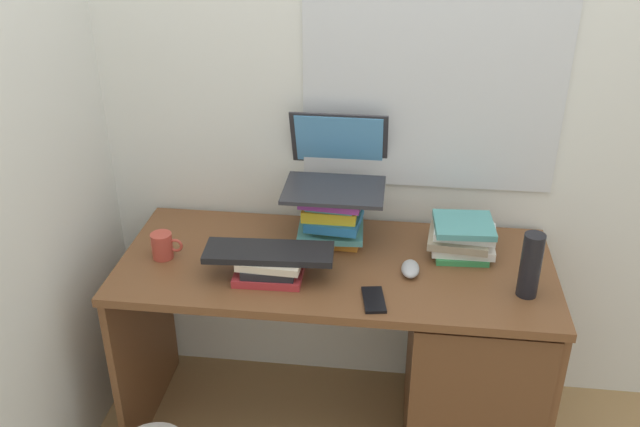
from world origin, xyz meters
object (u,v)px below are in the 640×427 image
(laptop, at_px, (336,169))
(computer_mouse, at_px, (410,269))
(book_stack_keyboard_riser, at_px, (270,266))
(book_stack_tall, at_px, (332,217))
(cell_phone, at_px, (374,300))
(mug, at_px, (163,246))
(desk, at_px, (440,354))
(keyboard, at_px, (269,252))
(water_bottle, at_px, (531,265))
(book_stack_side, at_px, (462,238))

(laptop, height_order, computer_mouse, laptop)
(book_stack_keyboard_riser, relative_size, computer_mouse, 2.19)
(book_stack_tall, distance_m, cell_phone, 0.40)
(laptop, xyz_separation_m, mug, (-0.57, -0.24, -0.21))
(book_stack_keyboard_riser, relative_size, cell_phone, 1.68)
(desk, distance_m, keyboard, 0.73)
(laptop, relative_size, cell_phone, 2.55)
(keyboard, height_order, water_bottle, water_bottle)
(keyboard, relative_size, mug, 3.82)
(mug, relative_size, water_bottle, 0.51)
(desk, distance_m, cell_phone, 0.46)
(book_stack_keyboard_riser, xyz_separation_m, book_stack_side, (0.63, 0.22, 0.03))
(book_stack_side, distance_m, computer_mouse, 0.23)
(book_stack_side, xyz_separation_m, water_bottle, (0.19, -0.22, 0.04))
(book_stack_side, bearing_deg, mug, -171.96)
(keyboard, distance_m, computer_mouse, 0.47)
(book_stack_keyboard_riser, bearing_deg, cell_phone, -16.62)
(book_stack_tall, relative_size, mug, 2.19)
(book_stack_tall, xyz_separation_m, computer_mouse, (0.28, -0.17, -0.08))
(book_stack_side, distance_m, keyboard, 0.67)
(desk, bearing_deg, cell_phone, -140.92)
(computer_mouse, height_order, cell_phone, computer_mouse)
(mug, xyz_separation_m, water_bottle, (1.21, -0.08, 0.06))
(mug, bearing_deg, book_stack_tall, 17.07)
(laptop, bearing_deg, computer_mouse, -41.58)
(keyboard, xyz_separation_m, computer_mouse, (0.46, 0.07, -0.07))
(book_stack_tall, bearing_deg, book_stack_keyboard_riser, -125.94)
(book_stack_keyboard_riser, distance_m, laptop, 0.43)
(computer_mouse, relative_size, water_bottle, 0.48)
(desk, xyz_separation_m, cell_phone, (-0.24, -0.19, 0.35))
(laptop, distance_m, mug, 0.66)
(desk, xyz_separation_m, keyboard, (-0.59, -0.09, 0.43))
(computer_mouse, bearing_deg, keyboard, -171.37)
(book_stack_tall, height_order, laptop, laptop)
(book_stack_side, bearing_deg, keyboard, -161.30)
(mug, relative_size, cell_phone, 0.81)
(desk, height_order, water_bottle, water_bottle)
(book_stack_side, relative_size, laptop, 0.68)
(cell_phone, bearing_deg, computer_mouse, 47.94)
(desk, relative_size, computer_mouse, 14.21)
(book_stack_side, xyz_separation_m, keyboard, (-0.63, -0.21, 0.02))
(book_stack_keyboard_riser, distance_m, keyboard, 0.05)
(water_bottle, bearing_deg, desk, 158.03)
(keyboard, distance_m, mug, 0.39)
(computer_mouse, bearing_deg, book_stack_side, 39.95)
(book_stack_tall, distance_m, laptop, 0.17)
(book_stack_keyboard_riser, bearing_deg, desk, 8.71)
(laptop, height_order, water_bottle, laptop)
(book_stack_tall, relative_size, computer_mouse, 2.31)
(desk, height_order, book_stack_keyboard_riser, book_stack_keyboard_riser)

